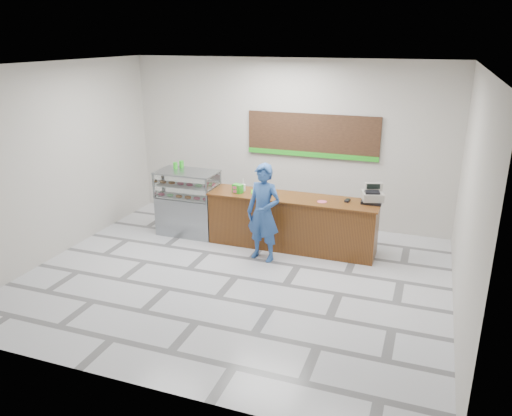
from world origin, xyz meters
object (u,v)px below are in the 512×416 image
(sales_counter, at_px, (292,222))
(display_case, at_px, (188,202))
(cash_register, at_px, (372,196))
(serving_tray, at_px, (260,192))
(customer, at_px, (264,213))

(sales_counter, bearing_deg, display_case, -179.99)
(cash_register, relative_size, serving_tray, 1.19)
(sales_counter, bearing_deg, serving_tray, 173.76)
(cash_register, height_order, customer, customer)
(sales_counter, height_order, display_case, display_case)
(sales_counter, bearing_deg, customer, -117.01)
(display_case, bearing_deg, sales_counter, 0.01)
(sales_counter, xyz_separation_m, cash_register, (1.45, 0.18, 0.64))
(sales_counter, relative_size, cash_register, 6.92)
(sales_counter, xyz_separation_m, serving_tray, (-0.68, 0.07, 0.52))
(display_case, xyz_separation_m, customer, (1.87, -0.68, 0.22))
(customer, bearing_deg, sales_counter, 74.64)
(sales_counter, xyz_separation_m, display_case, (-2.22, -0.00, 0.16))
(display_case, distance_m, customer, 2.01)
(display_case, bearing_deg, serving_tray, 2.79)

